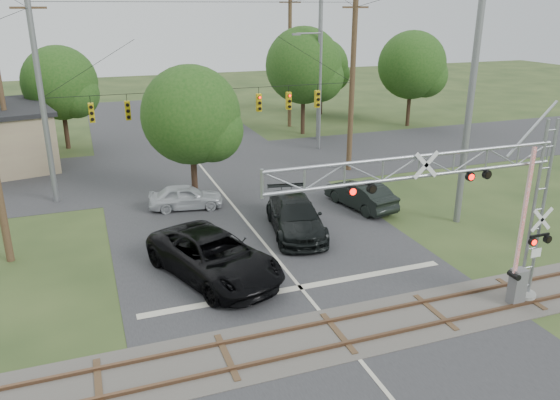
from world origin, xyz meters
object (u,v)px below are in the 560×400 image
object	(u,v)px
crossing_gantry	(468,203)
sedan_silver	(186,197)
streetlight	(318,85)
pickup_black	(214,256)
traffic_signal_span	(225,96)
car_dark	(295,216)

from	to	relation	value
crossing_gantry	sedan_silver	xyz separation A→B (m)	(-7.17, 14.61, -3.74)
crossing_gantry	sedan_silver	size ratio (longest dim) A/B	2.73
sedan_silver	streetlight	size ratio (longest dim) A/B	0.45
pickup_black	streetlight	bearing A→B (deg)	34.67
streetlight	pickup_black	bearing A→B (deg)	-124.75
traffic_signal_span	streetlight	world-z (taller)	traffic_signal_span
crossing_gantry	car_dark	distance (m)	10.31
streetlight	traffic_signal_span	bearing A→B (deg)	-145.74
pickup_black	car_dark	distance (m)	5.94
traffic_signal_span	sedan_silver	xyz separation A→B (m)	(-3.44, -3.75, -4.90)
crossing_gantry	traffic_signal_span	xyz separation A→B (m)	(-3.73, 18.36, 1.16)
crossing_gantry	sedan_silver	world-z (taller)	crossing_gantry
pickup_black	car_dark	xyz separation A→B (m)	(4.95, 3.28, -0.09)
crossing_gantry	streetlight	xyz separation A→B (m)	(5.15, 24.41, 0.64)
pickup_black	sedan_silver	bearing A→B (deg)	66.49
traffic_signal_span	pickup_black	size ratio (longest dim) A/B	2.83
crossing_gantry	car_dark	xyz separation A→B (m)	(-2.66, 9.29, -3.57)
car_dark	streetlight	world-z (taller)	streetlight
traffic_signal_span	car_dark	world-z (taller)	traffic_signal_span
crossing_gantry	traffic_signal_span	bearing A→B (deg)	101.48
traffic_signal_span	streetlight	xyz separation A→B (m)	(8.88, 6.05, -0.52)
traffic_signal_span	car_dark	xyz separation A→B (m)	(1.07, -9.07, -4.73)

